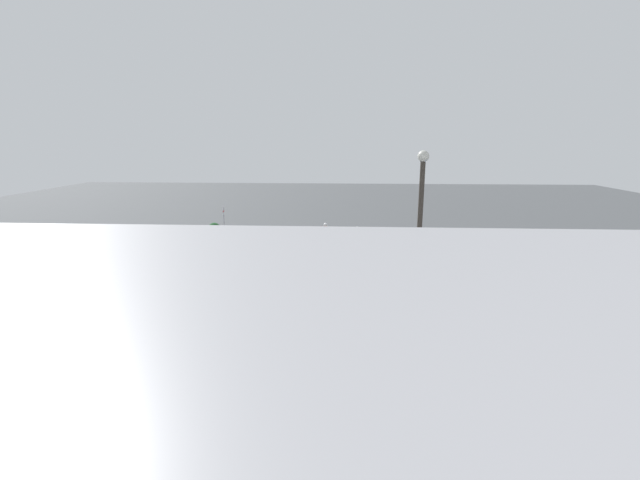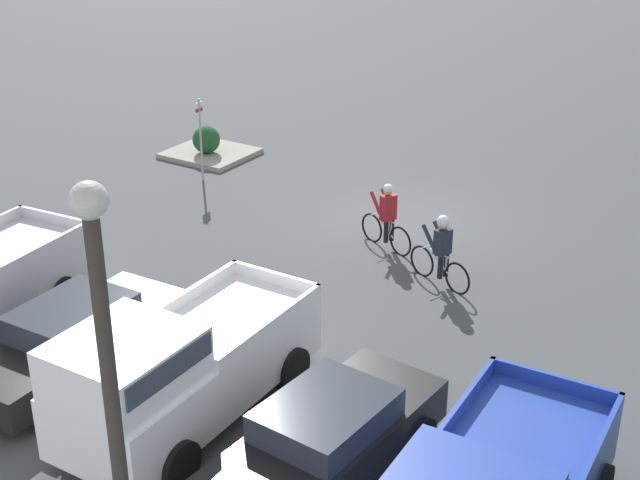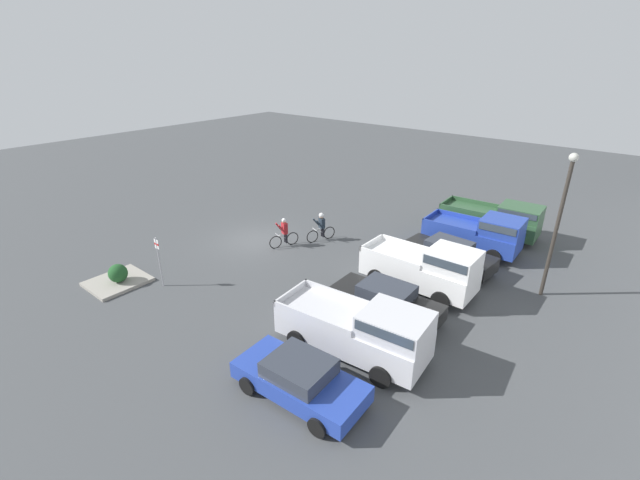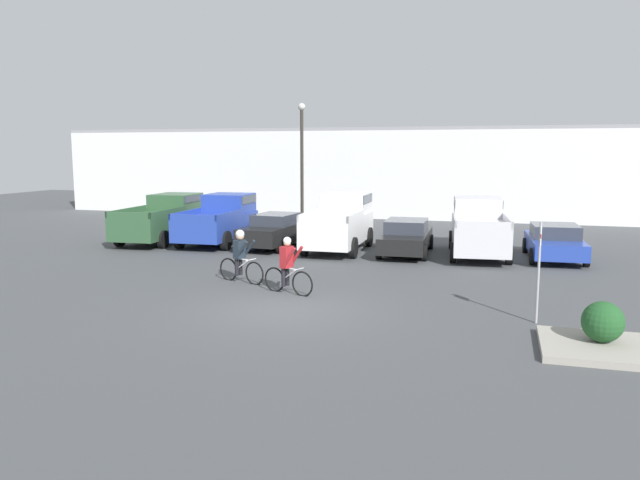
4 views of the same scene
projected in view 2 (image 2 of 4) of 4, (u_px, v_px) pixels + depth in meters
name	position (u px, v px, depth m)	size (l,w,h in m)	color
ground_plane	(402.00, 219.00, 23.36)	(80.00, 80.00, 0.00)	#424447
sedan_0	(326.00, 441.00, 13.56)	(2.15, 4.61, 1.44)	black
pickup_truck_2	(176.00, 368.00, 14.60)	(2.25, 5.13, 2.30)	white
sedan_1	(75.00, 338.00, 16.45)	(2.03, 4.66, 1.38)	black
cyclist_0	(387.00, 217.00, 21.40)	(1.70, 0.68, 1.69)	black
cyclist_1	(441.00, 249.00, 19.61)	(1.76, 0.71, 1.69)	black
fire_lane_sign	(200.00, 132.00, 25.43)	(0.06, 0.30, 2.45)	#9E9EA3
lamppost	(115.00, 428.00, 8.84)	(0.36, 0.36, 6.38)	#2D2823
curb_island	(210.00, 153.00, 28.05)	(2.52, 2.26, 0.15)	gray
shrub	(206.00, 140.00, 27.69)	(0.86, 0.86, 0.86)	#1E4C23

